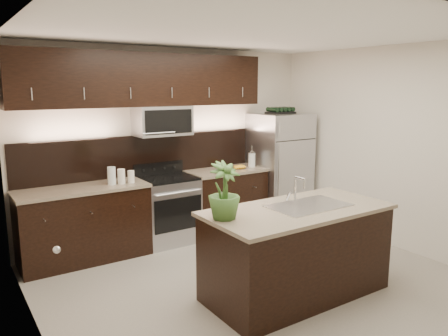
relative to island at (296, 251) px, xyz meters
name	(u,v)px	position (x,y,z in m)	size (l,w,h in m)	color
ground	(255,281)	(-0.17, 0.47, -0.47)	(4.50, 4.50, 0.00)	gray
room_walls	(251,132)	(-0.28, 0.44, 1.22)	(4.52, 4.02, 2.71)	beige
counter_run	(155,212)	(-0.62, 2.16, 0.00)	(3.51, 0.65, 0.94)	black
upper_fixtures	(148,88)	(-0.60, 2.31, 1.67)	(3.49, 0.40, 1.66)	black
island	(296,251)	(0.00, 0.00, 0.00)	(1.96, 0.96, 0.94)	black
sink_faucet	(308,204)	(0.15, 0.01, 0.48)	(0.84, 0.50, 0.28)	silver
refrigerator	(279,168)	(1.55, 2.10, 0.40)	(0.84, 0.76, 1.74)	#B2B2B7
wine_rack	(281,111)	(1.55, 2.10, 1.31)	(0.43, 0.27, 0.10)	black
plant	(224,191)	(-0.83, 0.12, 0.74)	(0.30, 0.30, 0.54)	#355A24
canisters	(119,176)	(-1.13, 2.10, 0.57)	(0.33, 0.14, 0.22)	silver
french_press	(252,159)	(1.00, 2.11, 0.59)	(0.11, 0.11, 0.32)	silver
bananas	(236,167)	(0.68, 2.08, 0.50)	(0.20, 0.16, 0.06)	gold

